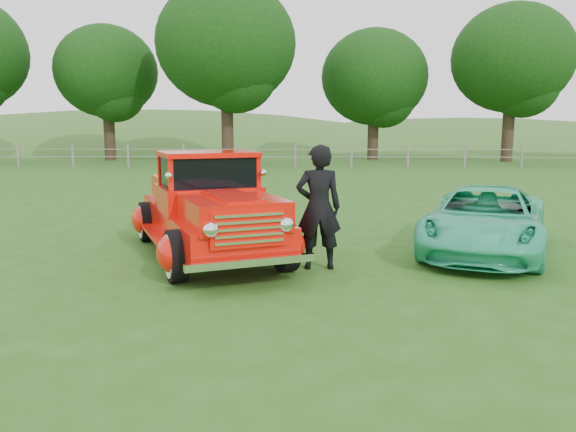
{
  "coord_description": "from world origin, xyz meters",
  "views": [
    {
      "loc": [
        0.32,
        -8.07,
        2.21
      ],
      "look_at": [
        0.11,
        1.2,
        0.71
      ],
      "focal_mm": 35.0,
      "sensor_mm": 36.0,
      "label": 1
    }
  ],
  "objects_px": {
    "tree_mid_west": "(106,72)",
    "man": "(319,207)",
    "red_pickup": "(208,209)",
    "tree_near_west": "(226,44)",
    "tree_mid_east": "(512,59)",
    "teal_sedan": "(485,220)",
    "tree_near_east": "(374,78)"
  },
  "relations": [
    {
      "from": "tree_near_west",
      "to": "tree_near_east",
      "type": "xyz_separation_m",
      "value": [
        9.0,
        4.0,
        -1.55
      ]
    },
    {
      "from": "tree_near_west",
      "to": "tree_mid_west",
      "type": "bearing_deg",
      "value": 159.44
    },
    {
      "from": "tree_near_west",
      "to": "tree_mid_east",
      "type": "bearing_deg",
      "value": 6.71
    },
    {
      "from": "tree_mid_west",
      "to": "man",
      "type": "relative_size",
      "value": 4.39
    },
    {
      "from": "man",
      "to": "red_pickup",
      "type": "bearing_deg",
      "value": -30.28
    },
    {
      "from": "tree_mid_west",
      "to": "red_pickup",
      "type": "bearing_deg",
      "value": -68.06
    },
    {
      "from": "tree_mid_west",
      "to": "man",
      "type": "distance_m",
      "value": 30.62
    },
    {
      "from": "tree_mid_west",
      "to": "tree_mid_east",
      "type": "relative_size",
      "value": 0.9
    },
    {
      "from": "tree_near_west",
      "to": "tree_near_east",
      "type": "distance_m",
      "value": 9.97
    },
    {
      "from": "tree_mid_east",
      "to": "teal_sedan",
      "type": "distance_m",
      "value": 27.63
    },
    {
      "from": "red_pickup",
      "to": "teal_sedan",
      "type": "bearing_deg",
      "value": -19.57
    },
    {
      "from": "tree_near_west",
      "to": "red_pickup",
      "type": "distance_m",
      "value": 24.54
    },
    {
      "from": "tree_mid_west",
      "to": "man",
      "type": "height_order",
      "value": "tree_mid_west"
    },
    {
      "from": "tree_near_west",
      "to": "tree_near_east",
      "type": "height_order",
      "value": "tree_near_west"
    },
    {
      "from": "tree_mid_west",
      "to": "tree_near_east",
      "type": "bearing_deg",
      "value": 3.37
    },
    {
      "from": "red_pickup",
      "to": "man",
      "type": "relative_size",
      "value": 2.73
    },
    {
      "from": "tree_mid_west",
      "to": "tree_near_west",
      "type": "xyz_separation_m",
      "value": [
        8.0,
        -3.0,
        1.25
      ]
    },
    {
      "from": "tree_mid_west",
      "to": "teal_sedan",
      "type": "height_order",
      "value": "tree_mid_west"
    },
    {
      "from": "tree_near_east",
      "to": "man",
      "type": "bearing_deg",
      "value": -98.78
    },
    {
      "from": "teal_sedan",
      "to": "red_pickup",
      "type": "bearing_deg",
      "value": -154.62
    },
    {
      "from": "tree_near_west",
      "to": "tree_mid_east",
      "type": "height_order",
      "value": "tree_near_west"
    },
    {
      "from": "tree_mid_east",
      "to": "man",
      "type": "xyz_separation_m",
      "value": [
        -12.41,
        -26.53,
        -5.21
      ]
    },
    {
      "from": "tree_mid_west",
      "to": "tree_near_east",
      "type": "height_order",
      "value": "tree_mid_west"
    },
    {
      "from": "tree_mid_east",
      "to": "tree_mid_west",
      "type": "bearing_deg",
      "value": 177.71
    },
    {
      "from": "tree_near_east",
      "to": "tree_mid_east",
      "type": "xyz_separation_m",
      "value": [
        8.0,
        -2.0,
        0.93
      ]
    },
    {
      "from": "tree_mid_east",
      "to": "tree_near_west",
      "type": "bearing_deg",
      "value": -173.29
    },
    {
      "from": "tree_mid_west",
      "to": "tree_mid_east",
      "type": "xyz_separation_m",
      "value": [
        25.0,
        -1.0,
        0.62
      ]
    },
    {
      "from": "tree_near_west",
      "to": "tree_mid_east",
      "type": "xyz_separation_m",
      "value": [
        17.0,
        2.0,
        -0.62
      ]
    },
    {
      "from": "tree_mid_east",
      "to": "man",
      "type": "bearing_deg",
      "value": -115.06
    },
    {
      "from": "tree_mid_west",
      "to": "tree_near_west",
      "type": "height_order",
      "value": "tree_near_west"
    },
    {
      "from": "teal_sedan",
      "to": "man",
      "type": "bearing_deg",
      "value": -136.2
    },
    {
      "from": "tree_near_west",
      "to": "teal_sedan",
      "type": "bearing_deg",
      "value": -72.11
    }
  ]
}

